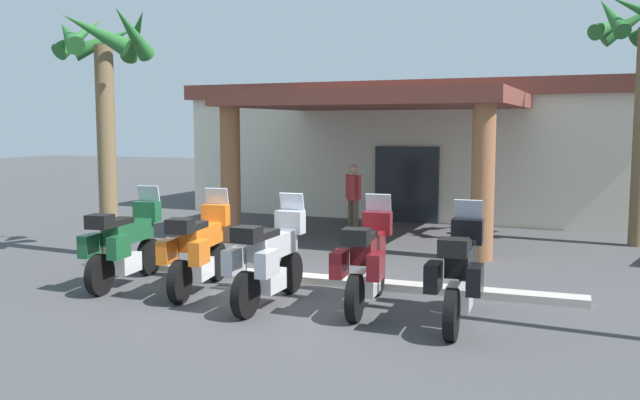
# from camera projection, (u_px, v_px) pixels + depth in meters

# --- Properties ---
(ground_plane) EXTENTS (80.00, 80.00, 0.00)m
(ground_plane) POSITION_uv_depth(u_px,v_px,m) (279.00, 296.00, 10.76)
(ground_plane) COLOR #424244
(motel_building) EXTENTS (14.60, 12.54, 3.91)m
(motel_building) POSITION_uv_depth(u_px,v_px,m) (434.00, 146.00, 21.73)
(motel_building) COLOR silver
(motel_building) RESTS_ON ground_plane
(motorcycle_green) EXTENTS (0.74, 2.21, 1.61)m
(motorcycle_green) POSITION_uv_depth(u_px,v_px,m) (124.00, 244.00, 11.44)
(motorcycle_green) COLOR black
(motorcycle_green) RESTS_ON ground_plane
(motorcycle_orange) EXTENTS (0.80, 2.21, 1.61)m
(motorcycle_orange) POSITION_uv_depth(u_px,v_px,m) (198.00, 249.00, 10.97)
(motorcycle_orange) COLOR black
(motorcycle_orange) RESTS_ON ground_plane
(motorcycle_silver) EXTENTS (0.71, 2.21, 1.61)m
(motorcycle_silver) POSITION_uv_depth(u_px,v_px,m) (269.00, 259.00, 10.14)
(motorcycle_silver) COLOR black
(motorcycle_silver) RESTS_ON ground_plane
(motorcycle_maroon) EXTENTS (0.73, 2.21, 1.61)m
(motorcycle_maroon) POSITION_uv_depth(u_px,v_px,m) (366.00, 261.00, 9.98)
(motorcycle_maroon) COLOR black
(motorcycle_maroon) RESTS_ON ground_plane
(motorcycle_black) EXTENTS (0.71, 2.21, 1.61)m
(motorcycle_black) POSITION_uv_depth(u_px,v_px,m) (460.00, 273.00, 9.15)
(motorcycle_black) COLOR black
(motorcycle_black) RESTS_ON ground_plane
(pedestrian) EXTENTS (0.46, 0.33, 1.74)m
(pedestrian) POSITION_uv_depth(u_px,v_px,m) (353.00, 194.00, 16.61)
(pedestrian) COLOR brown
(pedestrian) RESTS_ON ground_plane
(palm_tree_roadside) EXTENTS (2.07, 2.15, 5.06)m
(palm_tree_roadside) POSITION_uv_depth(u_px,v_px,m) (104.00, 78.00, 13.69)
(palm_tree_roadside) COLOR brown
(palm_tree_roadside) RESTS_ON ground_plane
(curb_strip) EXTENTS (9.04, 0.36, 0.12)m
(curb_strip) POSITION_uv_depth(u_px,v_px,m) (308.00, 279.00, 11.70)
(curb_strip) COLOR #ADA89E
(curb_strip) RESTS_ON ground_plane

